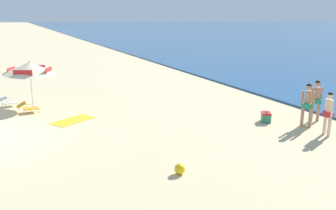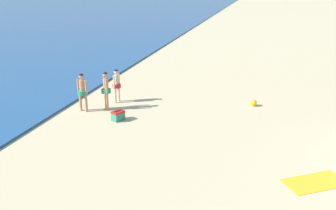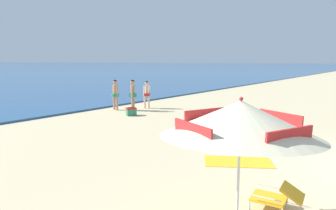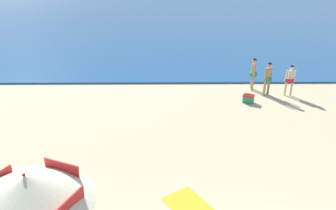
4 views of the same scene
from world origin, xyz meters
TOP-DOWN VIEW (x-y plane):
  - beach_umbrella_striped_main at (-4.51, 1.96)m, footprint 3.23×3.21m
  - lounge_chair_under_umbrella at (-4.95, 0.82)m, footprint 0.76×0.98m
  - lounge_chair_beside_umbrella at (-3.36, 1.70)m, footprint 0.64×0.95m
  - person_standing_near_shore at (2.61, 12.52)m, footprint 0.42×0.50m
  - person_standing_beside at (3.08, 11.62)m, footprint 0.45×0.42m
  - person_wading_in at (4.17, 11.57)m, footprint 0.46×0.39m
  - cooler_box at (1.92, 10.63)m, footprint 0.60×0.54m
  - beach_ball at (5.17, 5.28)m, footprint 0.30×0.30m
  - beach_towel at (-1.32, 3.37)m, footprint 1.72×2.00m

SIDE VIEW (x-z plane):
  - beach_towel at x=-1.32m, z-range 0.00..0.01m
  - beach_ball at x=5.17m, z-range 0.00..0.30m
  - cooler_box at x=1.92m, z-range -0.01..0.42m
  - lounge_chair_beside_umbrella at x=-3.36m, z-range 0.01..0.53m
  - lounge_chair_under_umbrella at x=-4.95m, z-range 0.03..0.53m
  - person_wading_in at x=4.17m, z-range 0.13..1.72m
  - person_standing_near_shore at x=2.61m, z-range 0.13..1.84m
  - person_standing_beside at x=3.08m, z-range 0.13..1.85m
  - beach_umbrella_striped_main at x=-4.51m, z-range 0.75..2.97m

